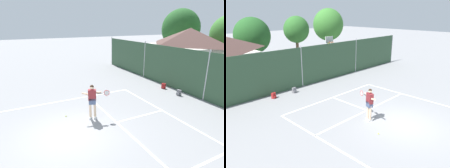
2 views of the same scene
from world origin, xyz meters
TOP-DOWN VIEW (x-y plane):
  - ground_plane at (0.00, 0.00)m, footprint 120.00×120.00m
  - court_markings at (0.00, 0.65)m, footprint 8.30×11.10m
  - chainlink_fence at (0.00, 9.00)m, footprint 26.09×0.09m
  - clubhouse_building at (-5.38, 13.30)m, footprint 6.66×5.64m
  - tennis_player at (-0.98, 1.60)m, footprint 0.53×1.38m
  - tennis_ball at (-1.80, 0.36)m, footprint 0.07×0.07m
  - backpack_red at (-2.99, 8.27)m, footprint 0.32×0.30m
  - backpack_grey at (-1.35, 8.20)m, footprint 0.29×0.25m

SIDE VIEW (x-z plane):
  - ground_plane at x=0.00m, z-range 0.00..0.00m
  - court_markings at x=0.00m, z-range 0.00..0.01m
  - tennis_ball at x=-1.80m, z-range 0.00..0.07m
  - backpack_red at x=-2.99m, z-range -0.04..0.42m
  - backpack_grey at x=-1.35m, z-range -0.04..0.42m
  - tennis_player at x=-0.98m, z-range 0.18..2.04m
  - chainlink_fence at x=0.00m, z-range -0.07..3.21m
  - clubhouse_building at x=-5.38m, z-range 0.08..4.48m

